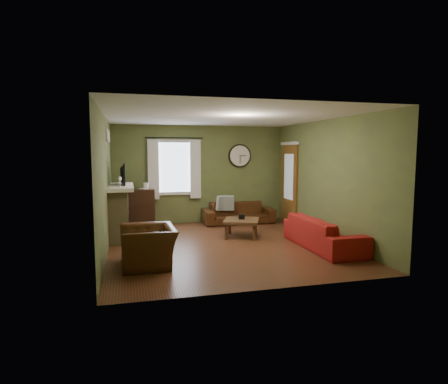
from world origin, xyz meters
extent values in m
cube|color=#512B19|center=(0.00, 0.00, 0.00)|extent=(4.60, 5.20, 0.00)
cube|color=white|center=(0.00, 0.00, 2.60)|extent=(4.60, 5.20, 0.00)
cube|color=#5C6837|center=(-2.30, 0.00, 1.30)|extent=(0.00, 5.20, 2.60)
cube|color=#5C6837|center=(2.30, 0.00, 1.30)|extent=(0.00, 5.20, 2.60)
cube|color=#5C6837|center=(0.00, 2.60, 1.30)|extent=(4.60, 0.00, 2.60)
cube|color=#5C6837|center=(0.00, -2.60, 1.30)|extent=(4.60, 0.00, 2.60)
cube|color=tan|center=(-2.10, 1.15, 0.55)|extent=(0.40, 1.40, 1.10)
cube|color=black|center=(-1.91, 1.15, 0.30)|extent=(0.04, 0.60, 0.55)
cube|color=white|center=(-2.07, 1.15, 1.14)|extent=(0.58, 1.60, 0.08)
imported|color=black|center=(-2.05, 1.30, 1.35)|extent=(0.08, 0.60, 0.35)
cube|color=#994C3F|center=(-1.97, 1.30, 1.41)|extent=(0.02, 0.62, 0.36)
cylinder|color=white|center=(-2.28, 0.80, 2.25)|extent=(0.28, 0.28, 0.03)
cylinder|color=white|center=(-2.28, 1.15, 2.25)|extent=(0.28, 0.28, 0.03)
cylinder|color=white|center=(-2.28, 1.50, 2.25)|extent=(0.28, 0.28, 0.03)
cylinder|color=black|center=(-0.70, 2.48, 2.27)|extent=(0.03, 0.03, 1.50)
cube|color=white|center=(-1.25, 2.48, 1.45)|extent=(0.28, 0.04, 1.55)
cube|color=white|center=(-0.15, 2.48, 1.45)|extent=(0.28, 0.04, 1.55)
cube|color=brown|center=(2.27, 1.85, 1.05)|extent=(0.05, 0.90, 2.10)
imported|color=#4E321E|center=(-1.59, 2.23, 0.96)|extent=(0.27, 0.29, 0.02)
imported|color=#3D1F0E|center=(0.96, 2.20, 0.28)|extent=(1.90, 0.74, 0.56)
cube|color=gray|center=(0.64, 2.22, 0.55)|extent=(0.41, 0.21, 0.39)
cube|color=gray|center=(0.55, 2.25, 0.55)|extent=(0.40, 0.22, 0.38)
imported|color=maroon|center=(1.86, -0.72, 0.30)|extent=(0.81, 2.08, 0.61)
imported|color=#3D1F0E|center=(-1.58, -1.05, 0.33)|extent=(0.93, 1.05, 0.66)
cube|color=black|center=(0.57, 0.64, 0.40)|extent=(0.16, 0.16, 0.10)
camera|label=1|loc=(-1.88, -7.32, 1.91)|focal=30.00mm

